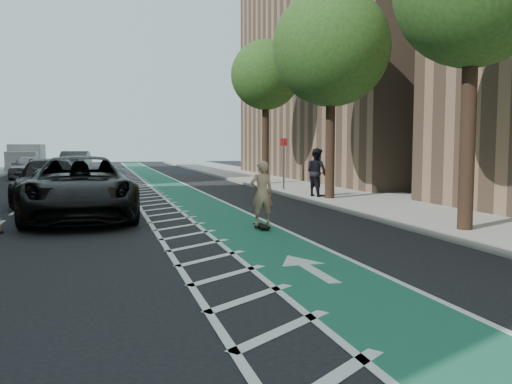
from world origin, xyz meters
name	(u,v)px	position (x,y,z in m)	size (l,w,h in m)	color
ground	(127,249)	(0.00, 0.00, 0.00)	(120.00, 120.00, 0.00)	black
bike_lane	(191,199)	(3.00, 10.00, 0.01)	(2.00, 90.00, 0.01)	#185442
buffer_strip	(154,200)	(1.50, 10.00, 0.01)	(1.40, 90.00, 0.01)	silver
sidewalk_right	(340,193)	(9.50, 10.00, 0.07)	(5.00, 90.00, 0.15)	gray
curb_right	(287,195)	(7.05, 10.00, 0.08)	(0.12, 90.00, 0.16)	gray
building_right_far	(390,29)	(17.50, 20.00, 9.50)	(14.00, 22.00, 19.00)	#84664C
tree_r_c	(326,50)	(7.90, 8.00, 5.77)	(4.20, 4.20, 7.90)	#382619
tree_r_d	(265,76)	(7.90, 16.00, 5.77)	(4.20, 4.20, 7.90)	#382619
sign_post	(284,163)	(7.60, 12.00, 1.35)	(0.35, 0.08, 2.47)	#4C4C4C
skateboard	(262,226)	(3.47, 1.78, 0.09)	(0.24, 0.83, 0.11)	black
skateboarder	(262,193)	(3.47, 1.78, 0.94)	(0.60, 0.40, 1.66)	tan
suv_near	(80,187)	(-1.08, 5.29, 0.92)	(3.06, 6.63, 1.84)	black
suv_far	(50,181)	(-2.29, 9.93, 0.83)	(2.32, 5.71, 1.66)	black
car_silver	(28,167)	(-4.95, 26.30, 0.75)	(1.78, 4.43, 1.51)	#A2A2A7
car_grey	(75,163)	(-2.21, 29.22, 0.86)	(1.82, 5.23, 1.72)	#55565A
pedestrian	(317,172)	(7.70, 8.33, 1.10)	(0.92, 0.72, 1.89)	black
box_truck	(26,159)	(-6.19, 35.63, 1.02)	(2.53, 5.38, 2.22)	silver
barrel_b	(57,191)	(-2.10, 10.38, 0.40)	(0.63, 0.63, 0.85)	#DB530B
barrel_c	(57,182)	(-2.40, 14.50, 0.48)	(0.74, 0.74, 1.01)	#DE560B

